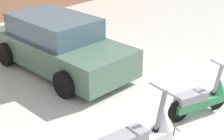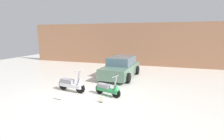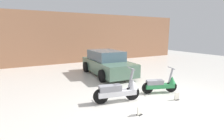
# 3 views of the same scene
# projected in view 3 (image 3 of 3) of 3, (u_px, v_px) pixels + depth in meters

# --- Properties ---
(ground_plane) EXTENTS (28.00, 28.00, 0.00)m
(ground_plane) POSITION_uv_depth(u_px,v_px,m) (158.00, 102.00, 5.72)
(ground_plane) COLOR silver
(wall_back) EXTENTS (19.60, 0.12, 3.66)m
(wall_back) POSITION_uv_depth(u_px,v_px,m) (74.00, 38.00, 12.94)
(wall_back) COLOR #9E6B4C
(wall_back) RESTS_ON ground_plane
(scooter_front_left) EXTENTS (1.57, 0.66, 1.11)m
(scooter_front_left) POSITION_uv_depth(u_px,v_px,m) (119.00, 90.00, 5.71)
(scooter_front_left) COLOR black
(scooter_front_left) RESTS_ON ground_plane
(scooter_front_right) EXTENTS (1.33, 0.69, 0.96)m
(scooter_front_right) POSITION_uv_depth(u_px,v_px,m) (161.00, 84.00, 6.57)
(scooter_front_right) COLOR black
(scooter_front_right) RESTS_ON ground_plane
(car_rear_left) EXTENTS (1.98, 3.88, 1.30)m
(car_rear_left) POSITION_uv_depth(u_px,v_px,m) (107.00, 63.00, 9.42)
(car_rear_left) COLOR #51705B
(car_rear_left) RESTS_ON ground_plane
(placard_near_left_scooter) EXTENTS (0.20, 0.16, 0.26)m
(placard_near_left_scooter) POSITION_uv_depth(u_px,v_px,m) (140.00, 111.00, 4.83)
(placard_near_left_scooter) COLOR black
(placard_near_left_scooter) RESTS_ON ground_plane
(placard_near_right_scooter) EXTENTS (0.20, 0.12, 0.26)m
(placard_near_right_scooter) POSITION_uv_depth(u_px,v_px,m) (177.00, 97.00, 5.91)
(placard_near_right_scooter) COLOR black
(placard_near_right_scooter) RESTS_ON ground_plane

